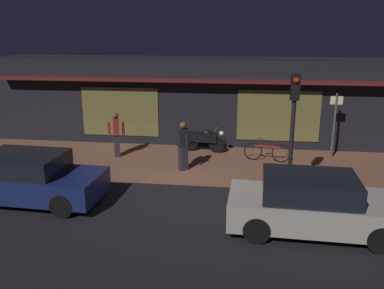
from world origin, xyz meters
name	(u,v)px	position (x,y,z in m)	size (l,w,h in m)	color
ground_plane	(177,198)	(0.00, 0.00, 0.00)	(60.00, 60.00, 0.00)	black
sidewalk_slab	(191,163)	(0.00, 3.00, 0.07)	(18.00, 4.00, 0.15)	brown
storefront_building	(201,100)	(0.00, 6.39, 1.80)	(18.00, 3.30, 3.60)	black
motorcycle	(204,139)	(0.35, 4.24, 0.65)	(1.70, 0.55, 0.97)	black
bicycle_parked	(267,152)	(2.73, 3.37, 0.51)	(1.65, 0.42, 0.91)	black
person_photographer	(116,134)	(-2.82, 3.23, 1.03)	(0.61, 0.43, 1.67)	#28232D
person_bystander	(183,145)	(-0.12, 2.02, 1.03)	(0.44, 0.54, 1.67)	#28232D
sign_post	(334,122)	(5.16, 4.15, 1.51)	(0.44, 0.09, 2.40)	#47474C
traffic_light_pole	(293,115)	(3.21, 0.37, 2.48)	(0.24, 0.33, 3.60)	black
parked_car_near	(29,178)	(-4.12, -0.80, 0.70)	(4.18, 1.94, 1.42)	black
parked_car_far	(313,204)	(3.58, -1.56, 0.70)	(4.16, 1.90, 1.42)	black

